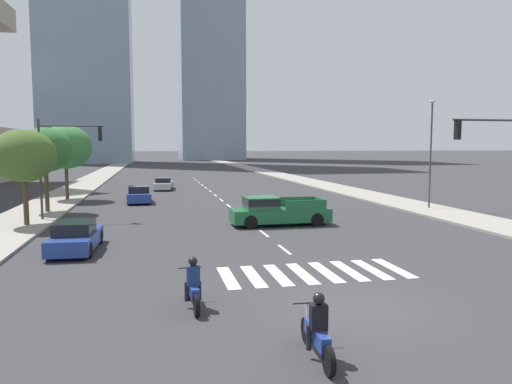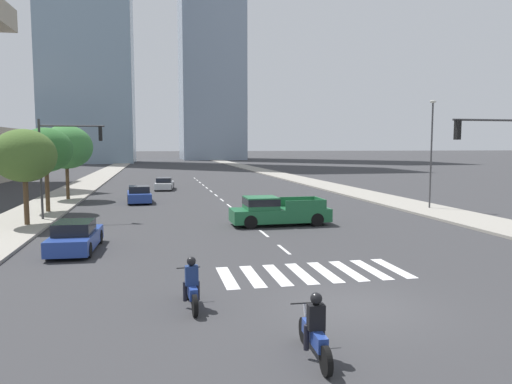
# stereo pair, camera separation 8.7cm
# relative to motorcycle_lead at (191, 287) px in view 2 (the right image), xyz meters

# --- Properties ---
(ground_plane) EXTENTS (800.00, 800.00, 0.00)m
(ground_plane) POSITION_rel_motorcycle_lead_xyz_m (4.60, -0.92, -0.58)
(ground_plane) COLOR #333335
(sidewalk_east) EXTENTS (4.00, 260.00, 0.15)m
(sidewalk_east) POSITION_rel_motorcycle_lead_xyz_m (18.07, 29.08, -0.51)
(sidewalk_east) COLOR gray
(sidewalk_east) RESTS_ON ground
(sidewalk_west) EXTENTS (4.00, 260.00, 0.15)m
(sidewalk_west) POSITION_rel_motorcycle_lead_xyz_m (-8.87, 29.08, -0.51)
(sidewalk_west) COLOR gray
(sidewalk_west) RESTS_ON ground
(crosswalk_near) EXTENTS (6.75, 2.91, 0.01)m
(crosswalk_near) POSITION_rel_motorcycle_lead_xyz_m (4.60, 2.86, -0.58)
(crosswalk_near) COLOR silver
(crosswalk_near) RESTS_ON ground
(lane_divider_center) EXTENTS (0.14, 50.00, 0.01)m
(lane_divider_center) POSITION_rel_motorcycle_lead_xyz_m (4.60, 30.86, -0.58)
(lane_divider_center) COLOR silver
(lane_divider_center) RESTS_ON ground
(motorcycle_lead) EXTENTS (0.70, 2.16, 1.49)m
(motorcycle_lead) POSITION_rel_motorcycle_lead_xyz_m (0.00, 0.00, 0.00)
(motorcycle_lead) COLOR black
(motorcycle_lead) RESTS_ON ground
(motorcycle_trailing) EXTENTS (0.70, 2.25, 1.49)m
(motorcycle_trailing) POSITION_rel_motorcycle_lead_xyz_m (2.35, -3.87, -0.00)
(motorcycle_trailing) COLOR black
(motorcycle_trailing) RESTS_ON ground
(pickup_truck) EXTENTS (5.72, 2.12, 1.67)m
(pickup_truck) POSITION_rel_motorcycle_lead_xyz_m (5.84, 13.33, 0.23)
(pickup_truck) COLOR #1E6038
(pickup_truck) RESTS_ON ground
(sedan_blue_0) EXTENTS (1.93, 4.46, 1.33)m
(sedan_blue_0) POSITION_rel_motorcycle_lead_xyz_m (-4.40, 8.47, 0.03)
(sedan_blue_0) COLOR navy
(sedan_blue_0) RESTS_ON ground
(sedan_blue_1) EXTENTS (2.05, 4.38, 1.36)m
(sedan_blue_1) POSITION_rel_motorcycle_lead_xyz_m (-2.21, 26.36, 0.04)
(sedan_blue_1) COLOR navy
(sedan_blue_1) RESTS_ON ground
(sedan_silver_2) EXTENTS (2.17, 4.80, 1.28)m
(sedan_silver_2) POSITION_rel_motorcycle_lead_xyz_m (0.04, 37.64, 0.01)
(sedan_silver_2) COLOR #B7BABF
(sedan_silver_2) RESTS_ON ground
(traffic_signal_near) EXTENTS (5.19, 0.28, 6.01)m
(traffic_signal_near) POSITION_rel_motorcycle_lead_xyz_m (15.35, 6.16, 3.72)
(traffic_signal_near) COLOR #333335
(traffic_signal_near) RESTS_ON sidewalk_east
(traffic_signal_far) EXTENTS (4.06, 0.28, 6.03)m
(traffic_signal_far) POSITION_rel_motorcycle_lead_xyz_m (-6.31, 17.60, 3.66)
(traffic_signal_far) COLOR #333335
(traffic_signal_far) RESTS_ON sidewalk_west
(street_lamp_east) EXTENTS (0.50, 0.24, 7.64)m
(street_lamp_east) POSITION_rel_motorcycle_lead_xyz_m (18.37, 17.58, 3.99)
(street_lamp_east) COLOR #3F3F42
(street_lamp_east) RESTS_ON sidewalk_east
(street_tree_nearest) EXTENTS (3.48, 3.48, 5.37)m
(street_tree_nearest) POSITION_rel_motorcycle_lead_xyz_m (-8.07, 15.57, 3.45)
(street_tree_nearest) COLOR #4C3823
(street_tree_nearest) RESTS_ON sidewalk_west
(street_tree_second) EXTENTS (3.50, 3.50, 5.65)m
(street_tree_second) POSITION_rel_motorcycle_lead_xyz_m (-8.07, 21.11, 3.72)
(street_tree_second) COLOR #4C3823
(street_tree_second) RESTS_ON sidewalk_west
(street_tree_third) EXTENTS (4.25, 4.25, 6.14)m
(street_tree_third) POSITION_rel_motorcycle_lead_xyz_m (-8.07, 28.90, 3.89)
(street_tree_third) COLOR #4C3823
(street_tree_third) RESTS_ON sidewalk_west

